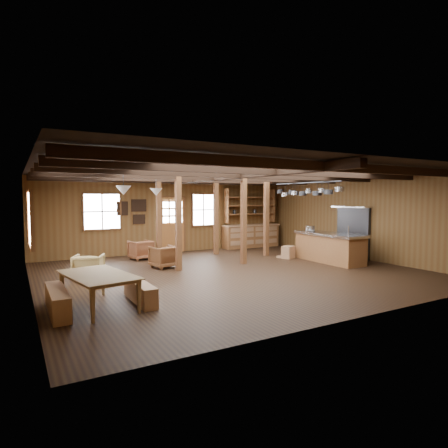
{
  "coord_description": "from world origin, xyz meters",
  "views": [
    {
      "loc": [
        -5.3,
        -8.87,
        2.07
      ],
      "look_at": [
        0.31,
        1.03,
        1.28
      ],
      "focal_mm": 30.0,
      "sensor_mm": 36.0,
      "label": 1
    }
  ],
  "objects_px": {
    "armchair_a": "(164,257)",
    "armchair_c": "(89,267)",
    "armchair_b": "(141,250)",
    "commercial_range": "(347,241)",
    "kitchen_island": "(329,247)",
    "dining_table": "(100,291)"
  },
  "relations": [
    {
      "from": "commercial_range",
      "to": "armchair_b",
      "type": "distance_m",
      "value": 7.04
    },
    {
      "from": "dining_table",
      "to": "armchair_a",
      "type": "xyz_separation_m",
      "value": [
        2.48,
        3.24,
        0.0
      ]
    },
    {
      "from": "armchair_a",
      "to": "kitchen_island",
      "type": "bearing_deg",
      "value": 151.44
    },
    {
      "from": "armchair_a",
      "to": "dining_table",
      "type": "bearing_deg",
      "value": 42.54
    },
    {
      "from": "kitchen_island",
      "to": "armchair_c",
      "type": "relative_size",
      "value": 3.57
    },
    {
      "from": "commercial_range",
      "to": "armchair_c",
      "type": "bearing_deg",
      "value": 173.95
    },
    {
      "from": "dining_table",
      "to": "armchair_b",
      "type": "height_order",
      "value": "armchair_b"
    },
    {
      "from": "kitchen_island",
      "to": "commercial_range",
      "type": "height_order",
      "value": "commercial_range"
    },
    {
      "from": "dining_table",
      "to": "armchair_b",
      "type": "bearing_deg",
      "value": -34.99
    },
    {
      "from": "armchair_a",
      "to": "armchair_c",
      "type": "xyz_separation_m",
      "value": [
        -2.24,
        -0.6,
        -0.0
      ]
    },
    {
      "from": "dining_table",
      "to": "commercial_range",
      "type": "bearing_deg",
      "value": -88.56
    },
    {
      "from": "armchair_c",
      "to": "armchair_b",
      "type": "bearing_deg",
      "value": -108.25
    },
    {
      "from": "kitchen_island",
      "to": "armchair_c",
      "type": "xyz_separation_m",
      "value": [
        -7.26,
        1.08,
        -0.16
      ]
    },
    {
      "from": "dining_table",
      "to": "armchair_c",
      "type": "relative_size",
      "value": 2.59
    },
    {
      "from": "armchair_a",
      "to": "armchair_b",
      "type": "bearing_deg",
      "value": -95.28
    },
    {
      "from": "armchair_a",
      "to": "armchair_b",
      "type": "relative_size",
      "value": 1.01
    },
    {
      "from": "armchair_c",
      "to": "armchair_a",
      "type": "bearing_deg",
      "value": -142.34
    },
    {
      "from": "kitchen_island",
      "to": "dining_table",
      "type": "xyz_separation_m",
      "value": [
        -7.5,
        -1.56,
        -0.16
      ]
    },
    {
      "from": "commercial_range",
      "to": "armchair_a",
      "type": "bearing_deg",
      "value": 166.31
    },
    {
      "from": "armchair_b",
      "to": "commercial_range",
      "type": "bearing_deg",
      "value": 143.36
    },
    {
      "from": "armchair_a",
      "to": "commercial_range",
      "type": "bearing_deg",
      "value": 156.27
    },
    {
      "from": "commercial_range",
      "to": "armchair_a",
      "type": "relative_size",
      "value": 2.5
    }
  ]
}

